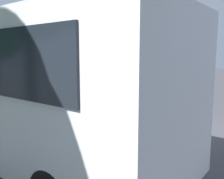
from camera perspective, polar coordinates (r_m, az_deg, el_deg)
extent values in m
plane|color=#424247|center=(9.18, 9.17, -8.08)|extent=(80.00, 80.00, 0.00)
cube|color=silver|center=(6.94, -24.30, 1.68)|extent=(9.98, 3.25, 2.80)
cube|color=black|center=(7.58, -16.00, 6.80)|extent=(8.23, 0.68, 1.01)
cube|color=orange|center=(7.68, -15.71, -1.58)|extent=(8.62, 0.70, 0.28)
cube|color=black|center=(7.28, -23.55, -11.13)|extent=(9.18, 2.99, 0.45)
torus|color=black|center=(5.49, 5.93, -13.74)|extent=(1.02, 0.40, 1.00)
cylinder|color=black|center=(7.60, 4.23, -7.82)|extent=(0.12, 0.12, 0.75)
cube|color=black|center=(7.75, 4.39, -10.66)|extent=(0.10, 0.26, 0.10)
cylinder|color=black|center=(7.51, 5.20, -8.03)|extent=(0.12, 0.12, 0.75)
cube|color=black|center=(7.66, 5.34, -10.90)|extent=(0.10, 0.26, 0.10)
cube|color=navy|center=(7.40, 4.77, -2.79)|extent=(0.38, 0.28, 0.63)
cylinder|color=navy|center=(7.54, 3.33, -2.45)|extent=(0.09, 0.09, 0.59)
sphere|color=tan|center=(7.60, 3.31, -4.65)|extent=(0.09, 0.09, 0.09)
cylinder|color=navy|center=(7.25, 6.28, -2.91)|extent=(0.09, 0.09, 0.59)
sphere|color=tan|center=(7.31, 6.24, -5.19)|extent=(0.09, 0.09, 0.09)
sphere|color=tan|center=(7.32, 4.81, 0.63)|extent=(0.23, 0.23, 0.23)
cylinder|color=#473823|center=(8.13, -2.13, -6.76)|extent=(0.15, 0.15, 0.75)
cube|color=black|center=(8.26, -1.88, -9.45)|extent=(0.16, 0.28, 0.10)
cylinder|color=#473823|center=(7.99, -1.55, -7.01)|extent=(0.15, 0.15, 0.75)
cube|color=black|center=(8.13, -1.29, -9.74)|extent=(0.16, 0.28, 0.10)
cube|color=#3F594C|center=(7.91, -1.87, -2.07)|extent=(0.44, 0.37, 0.62)
cylinder|color=#3F594C|center=(8.11, -2.73, -1.71)|extent=(0.11, 0.11, 0.59)
sphere|color=tan|center=(8.17, -2.72, -3.76)|extent=(0.11, 0.11, 0.09)
cylinder|color=#3F594C|center=(7.71, -0.96, -2.22)|extent=(0.11, 0.11, 0.59)
sphere|color=tan|center=(7.76, -0.95, -4.37)|extent=(0.11, 0.11, 0.09)
sphere|color=tan|center=(7.85, -1.88, 1.13)|extent=(0.28, 0.28, 0.23)
cylinder|color=#473823|center=(9.15, -5.43, -5.05)|extent=(0.13, 0.13, 0.76)
cube|color=black|center=(9.27, -5.19, -7.52)|extent=(0.12, 0.27, 0.10)
cylinder|color=#473823|center=(9.02, -4.80, -5.22)|extent=(0.13, 0.13, 0.76)
cube|color=black|center=(9.15, -4.57, -7.72)|extent=(0.12, 0.27, 0.10)
cube|color=black|center=(8.95, -5.17, -0.77)|extent=(0.40, 0.31, 0.64)
cylinder|color=black|center=(9.14, -6.10, -0.50)|extent=(0.10, 0.10, 0.60)
sphere|color=tan|center=(9.19, -6.07, -2.37)|extent=(0.10, 0.10, 0.09)
cylinder|color=black|center=(8.76, -4.21, -0.85)|extent=(0.10, 0.10, 0.60)
sphere|color=tan|center=(8.82, -4.19, -2.79)|extent=(0.10, 0.10, 0.09)
sphere|color=tan|center=(8.89, -5.21, 2.11)|extent=(0.25, 0.25, 0.23)
cylinder|color=black|center=(9.70, -10.96, -4.49)|extent=(0.14, 0.14, 0.74)
cube|color=black|center=(9.81, -10.69, -6.75)|extent=(0.14, 0.27, 0.10)
cylinder|color=black|center=(9.56, -10.53, -4.67)|extent=(0.14, 0.14, 0.74)
cube|color=black|center=(9.68, -10.25, -6.95)|extent=(0.14, 0.27, 0.10)
cube|color=black|center=(9.51, -10.85, -0.61)|extent=(0.42, 0.34, 0.61)
cylinder|color=black|center=(9.72, -11.49, -0.35)|extent=(0.10, 0.10, 0.58)
sphere|color=tan|center=(9.77, -11.44, -2.04)|extent=(0.10, 0.10, 0.09)
cylinder|color=black|center=(9.30, -10.19, -0.69)|extent=(0.10, 0.10, 0.58)
sphere|color=tan|center=(9.34, -10.14, -2.46)|extent=(0.10, 0.10, 0.09)
sphere|color=tan|center=(9.46, -10.92, 2.02)|extent=(0.26, 0.26, 0.22)
torus|color=black|center=(8.25, -8.58, -7.75)|extent=(0.61, 0.21, 0.60)
cylinder|color=silver|center=(8.25, -8.58, -7.75)|extent=(0.13, 0.12, 0.12)
torus|color=black|center=(7.38, -0.15, -9.57)|extent=(0.61, 0.21, 0.60)
cylinder|color=silver|center=(7.38, -0.15, -9.57)|extent=(0.14, 0.14, 0.12)
cylinder|color=silver|center=(8.13, -8.37, -5.44)|extent=(0.32, 0.10, 0.67)
cube|color=orange|center=(7.75, -5.06, -6.20)|extent=(0.87, 0.40, 0.36)
cube|color=black|center=(7.45, -2.19, -6.36)|extent=(0.55, 0.29, 0.20)
cylinder|color=silver|center=(7.48, -3.55, -8.38)|extent=(0.46, 0.14, 0.08)
cylinder|color=black|center=(8.03, -8.15, -3.40)|extent=(0.12, 0.58, 0.04)
torus|color=black|center=(12.97, 2.76, -1.87)|extent=(0.60, 0.38, 0.60)
cylinder|color=silver|center=(12.97, 2.76, -1.87)|extent=(0.15, 0.14, 0.12)
torus|color=black|center=(13.57, 1.36, 3.67)|extent=(0.81, 0.48, 0.83)
cylinder|color=silver|center=(13.57, 1.36, 3.67)|extent=(0.16, 0.16, 0.12)
cylinder|color=silver|center=(12.70, 3.25, -0.99)|extent=(0.65, 0.36, 0.21)
cube|color=#198C33|center=(12.95, 2.60, 1.36)|extent=(0.82, 0.59, 0.90)
cube|color=black|center=(13.12, 2.20, 3.30)|extent=(0.51, 0.40, 0.54)
cylinder|color=silver|center=(13.34, 2.49, 2.33)|extent=(0.32, 0.21, 0.42)
cylinder|color=black|center=(12.47, 3.68, -0.18)|extent=(0.29, 0.54, 0.04)
cube|color=black|center=(12.75, 2.97, 2.26)|extent=(0.53, 0.49, 0.49)
sphere|color=black|center=(12.44, 3.69, 1.03)|extent=(0.35, 0.35, 0.26)
cylinder|color=black|center=(12.55, 2.53, 1.08)|extent=(0.45, 0.28, 0.24)
cylinder|color=black|center=(13.01, 1.58, 2.22)|extent=(0.39, 0.26, 0.31)
cylinder|color=black|center=(12.71, 4.01, 1.15)|extent=(0.45, 0.28, 0.24)
cylinder|color=black|center=(13.16, 3.03, 2.28)|extent=(0.39, 0.26, 0.31)
cube|color=orange|center=(12.38, 13.26, -3.90)|extent=(0.34, 0.34, 0.03)
cone|color=orange|center=(12.32, 13.31, -2.46)|extent=(0.26, 0.26, 0.60)
cylinder|color=white|center=(12.33, 13.30, -2.60)|extent=(0.19, 0.19, 0.07)
cube|color=white|center=(10.63, 17.60, -6.11)|extent=(0.10, 4.65, 0.01)
cube|color=white|center=(11.91, 6.08, -4.25)|extent=(0.10, 4.85, 0.01)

